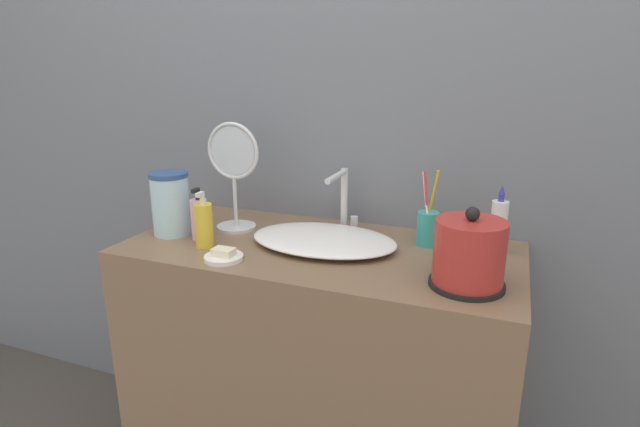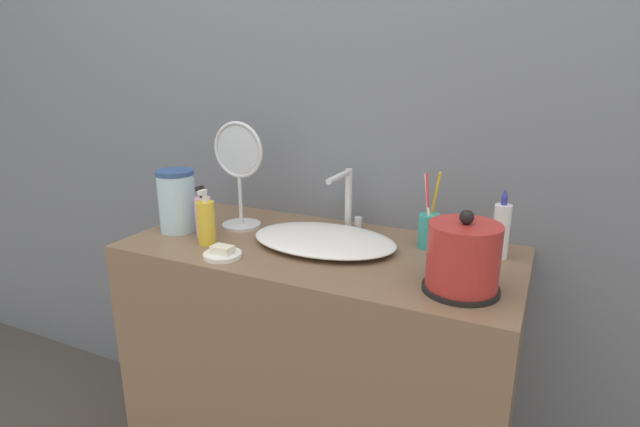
{
  "view_description": "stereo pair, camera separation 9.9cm",
  "coord_description": "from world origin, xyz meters",
  "px_view_note": "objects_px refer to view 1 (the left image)",
  "views": [
    {
      "loc": [
        0.49,
        -0.99,
        1.37
      ],
      "look_at": [
        0.0,
        0.26,
        0.97
      ],
      "focal_mm": 28.0,
      "sensor_mm": 36.0,
      "label": 1
    },
    {
      "loc": [
        0.58,
        -0.95,
        1.37
      ],
      "look_at": [
        0.0,
        0.26,
        0.97
      ],
      "focal_mm": 28.0,
      "sensor_mm": 36.0,
      "label": 2
    }
  ],
  "objects_px": {
    "electric_kettle": "(469,256)",
    "toothbrush_cup": "(427,227)",
    "vanity_mirror": "(234,171)",
    "lotion_bottle": "(199,219)",
    "water_pitcher": "(171,204)",
    "shampoo_bottle": "(204,225)",
    "mouthwash_bottle": "(498,226)",
    "faucet": "(343,195)"
  },
  "relations": [
    {
      "from": "electric_kettle",
      "to": "toothbrush_cup",
      "type": "relative_size",
      "value": 0.88
    },
    {
      "from": "electric_kettle",
      "to": "mouthwash_bottle",
      "type": "bearing_deg",
      "value": 78.07
    },
    {
      "from": "lotion_bottle",
      "to": "faucet",
      "type": "bearing_deg",
      "value": 32.77
    },
    {
      "from": "mouthwash_bottle",
      "to": "faucet",
      "type": "bearing_deg",
      "value": 175.13
    },
    {
      "from": "shampoo_bottle",
      "to": "mouthwash_bottle",
      "type": "distance_m",
      "value": 0.82
    },
    {
      "from": "faucet",
      "to": "water_pitcher",
      "type": "relative_size",
      "value": 1.0
    },
    {
      "from": "lotion_bottle",
      "to": "vanity_mirror",
      "type": "relative_size",
      "value": 0.47
    },
    {
      "from": "faucet",
      "to": "electric_kettle",
      "type": "xyz_separation_m",
      "value": [
        0.41,
        -0.29,
        -0.04
      ]
    },
    {
      "from": "mouthwash_bottle",
      "to": "vanity_mirror",
      "type": "relative_size",
      "value": 0.57
    },
    {
      "from": "toothbrush_cup",
      "to": "lotion_bottle",
      "type": "height_order",
      "value": "toothbrush_cup"
    },
    {
      "from": "vanity_mirror",
      "to": "water_pitcher",
      "type": "height_order",
      "value": "vanity_mirror"
    },
    {
      "from": "toothbrush_cup",
      "to": "faucet",
      "type": "bearing_deg",
      "value": 170.37
    },
    {
      "from": "faucet",
      "to": "electric_kettle",
      "type": "relative_size",
      "value": 0.99
    },
    {
      "from": "shampoo_bottle",
      "to": "toothbrush_cup",
      "type": "bearing_deg",
      "value": 22.48
    },
    {
      "from": "electric_kettle",
      "to": "vanity_mirror",
      "type": "relative_size",
      "value": 0.58
    },
    {
      "from": "vanity_mirror",
      "to": "water_pitcher",
      "type": "xyz_separation_m",
      "value": [
        -0.16,
        -0.12,
        -0.09
      ]
    },
    {
      "from": "electric_kettle",
      "to": "toothbrush_cup",
      "type": "distance_m",
      "value": 0.28
    },
    {
      "from": "toothbrush_cup",
      "to": "lotion_bottle",
      "type": "bearing_deg",
      "value": -163.31
    },
    {
      "from": "toothbrush_cup",
      "to": "shampoo_bottle",
      "type": "bearing_deg",
      "value": -157.52
    },
    {
      "from": "faucet",
      "to": "toothbrush_cup",
      "type": "height_order",
      "value": "toothbrush_cup"
    },
    {
      "from": "shampoo_bottle",
      "to": "vanity_mirror",
      "type": "relative_size",
      "value": 0.48
    },
    {
      "from": "faucet",
      "to": "toothbrush_cup",
      "type": "distance_m",
      "value": 0.28
    },
    {
      "from": "faucet",
      "to": "electric_kettle",
      "type": "height_order",
      "value": "electric_kettle"
    },
    {
      "from": "faucet",
      "to": "lotion_bottle",
      "type": "height_order",
      "value": "faucet"
    },
    {
      "from": "faucet",
      "to": "shampoo_bottle",
      "type": "bearing_deg",
      "value": -137.69
    },
    {
      "from": "electric_kettle",
      "to": "water_pitcher",
      "type": "distance_m",
      "value": 0.89
    },
    {
      "from": "mouthwash_bottle",
      "to": "vanity_mirror",
      "type": "distance_m",
      "value": 0.79
    },
    {
      "from": "lotion_bottle",
      "to": "mouthwash_bottle",
      "type": "bearing_deg",
      "value": 13.46
    },
    {
      "from": "faucet",
      "to": "shampoo_bottle",
      "type": "height_order",
      "value": "faucet"
    },
    {
      "from": "mouthwash_bottle",
      "to": "shampoo_bottle",
      "type": "bearing_deg",
      "value": -162.17
    },
    {
      "from": "water_pitcher",
      "to": "toothbrush_cup",
      "type": "bearing_deg",
      "value": 13.79
    },
    {
      "from": "electric_kettle",
      "to": "vanity_mirror",
      "type": "xyz_separation_m",
      "value": [
        -0.73,
        0.18,
        0.11
      ]
    },
    {
      "from": "shampoo_bottle",
      "to": "water_pitcher",
      "type": "bearing_deg",
      "value": 158.88
    },
    {
      "from": "lotion_bottle",
      "to": "mouthwash_bottle",
      "type": "height_order",
      "value": "mouthwash_bottle"
    },
    {
      "from": "lotion_bottle",
      "to": "water_pitcher",
      "type": "height_order",
      "value": "water_pitcher"
    },
    {
      "from": "toothbrush_cup",
      "to": "mouthwash_bottle",
      "type": "height_order",
      "value": "toothbrush_cup"
    },
    {
      "from": "lotion_bottle",
      "to": "mouthwash_bottle",
      "type": "relative_size",
      "value": 0.82
    },
    {
      "from": "toothbrush_cup",
      "to": "mouthwash_bottle",
      "type": "distance_m",
      "value": 0.19
    },
    {
      "from": "lotion_bottle",
      "to": "shampoo_bottle",
      "type": "distance_m",
      "value": 0.07
    },
    {
      "from": "faucet",
      "to": "water_pitcher",
      "type": "distance_m",
      "value": 0.53
    },
    {
      "from": "toothbrush_cup",
      "to": "water_pitcher",
      "type": "xyz_separation_m",
      "value": [
        -0.75,
        -0.18,
        0.04
      ]
    },
    {
      "from": "shampoo_bottle",
      "to": "mouthwash_bottle",
      "type": "xyz_separation_m",
      "value": [
        0.78,
        0.25,
        0.01
      ]
    }
  ]
}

